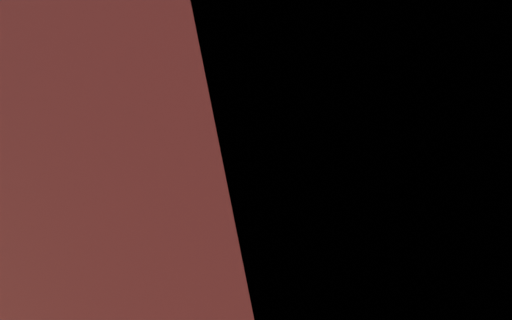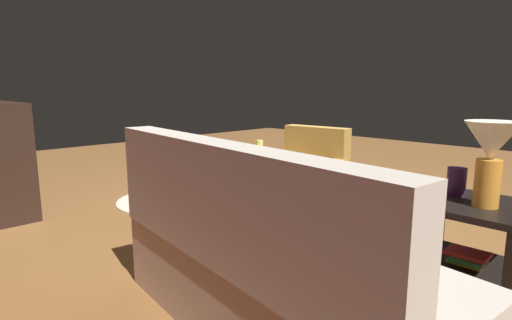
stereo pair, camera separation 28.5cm
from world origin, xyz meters
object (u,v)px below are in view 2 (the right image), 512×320
(table_lamp, at_px, (491,150))
(small_vase, at_px, (456,181))
(book_stack_shelf, at_px, (467,257))
(yellow_mug, at_px, (260,145))
(laptop, at_px, (180,167))
(wicker_hamper, at_px, (259,177))
(pet_bowl_teal, at_px, (179,167))
(ottoman, at_px, (242,160))
(laptop_desk, at_px, (184,177))
(armchair, at_px, (303,183))
(couch, at_px, (272,271))
(pet_bowl_steel, at_px, (187,170))
(side_table, at_px, (470,231))
(book_stack_hamper, at_px, (259,153))
(tv_remote, at_px, (258,154))

(table_lamp, bearing_deg, small_vase, -34.29)
(table_lamp, xyz_separation_m, book_stack_shelf, (0.08, -0.06, -0.69))
(table_lamp, relative_size, book_stack_shelf, 2.03)
(small_vase, bearing_deg, yellow_mug, -10.95)
(laptop, relative_size, yellow_mug, 3.64)
(wicker_hamper, xyz_separation_m, pet_bowl_teal, (2.07, -0.31, -0.22))
(table_lamp, bearing_deg, ottoman, -16.42)
(laptop_desk, bearing_deg, table_lamp, -168.51)
(armchair, height_order, pet_bowl_teal, armchair)
(couch, relative_size, laptop_desk, 3.54)
(table_lamp, relative_size, ottoman, 1.25)
(wicker_hamper, bearing_deg, small_vase, 169.03)
(laptop, distance_m, pet_bowl_steel, 2.40)
(side_table, bearing_deg, book_stack_shelf, -60.44)
(side_table, height_order, book_stack_hamper, book_stack_hamper)
(laptop, xyz_separation_m, pet_bowl_teal, (2.16, -1.42, -0.50))
(pet_bowl_steel, distance_m, pet_bowl_teal, 0.27)
(book_stack_shelf, relative_size, pet_bowl_teal, 1.23)
(book_stack_shelf, xyz_separation_m, tv_remote, (2.48, -0.61, 0.30))
(small_vase, bearing_deg, side_table, 144.46)
(book_stack_hamper, bearing_deg, armchair, 163.28)
(wicker_hamper, height_order, pet_bowl_teal, wicker_hamper)
(table_lamp, relative_size, pet_bowl_steel, 2.50)
(side_table, xyz_separation_m, pet_bowl_steel, (4.19, -0.82, -0.34))
(laptop_desk, height_order, tv_remote, tv_remote)
(armchair, xyz_separation_m, side_table, (-1.55, 0.28, 0.00))
(laptop, bearing_deg, book_stack_shelf, -165.87)
(pet_bowl_teal, bearing_deg, laptop_desk, 147.57)
(small_vase, distance_m, wicker_hamper, 2.32)
(table_lamp, xyz_separation_m, wicker_hamper, (2.46, -0.58, -0.65))
(small_vase, xyz_separation_m, tv_remote, (2.34, -0.51, -0.15))
(wicker_hamper, height_order, tv_remote, tv_remote)
(pet_bowl_steel, bearing_deg, book_stack_hamper, 171.10)
(pet_bowl_teal, bearing_deg, laptop, 146.71)
(laptop, relative_size, tv_remote, 2.28)
(pet_bowl_steel, bearing_deg, ottoman, -177.52)
(pet_bowl_steel, bearing_deg, pet_bowl_teal, -6.69)
(laptop_desk, distance_m, laptop, 0.11)
(tv_remote, bearing_deg, book_stack_shelf, 152.55)
(book_stack_shelf, bearing_deg, wicker_hamper, -12.54)
(table_lamp, xyz_separation_m, pet_bowl_teal, (4.54, -0.90, -0.86))
(tv_remote, xyz_separation_m, pet_bowl_steel, (1.71, -0.20, -0.47))
(table_lamp, bearing_deg, pet_bowl_steel, -11.45)
(laptop_desk, bearing_deg, side_table, -166.93)
(laptop, bearing_deg, side_table, -166.01)
(armchair, relative_size, pet_bowl_steel, 4.35)
(side_table, height_order, yellow_mug, yellow_mug)
(book_stack_shelf, height_order, laptop, laptop)
(tv_remote, bearing_deg, small_vase, 153.97)
(book_stack_shelf, xyz_separation_m, book_stack_hamper, (2.38, -0.53, 0.33))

